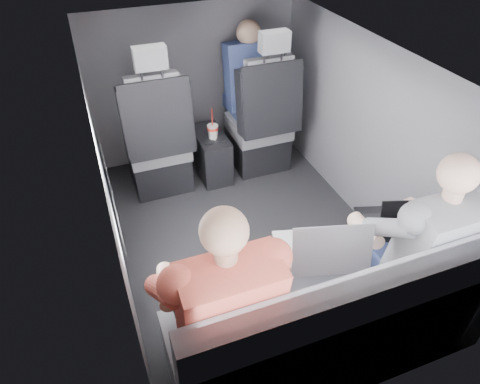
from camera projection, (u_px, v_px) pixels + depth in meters
name	position (u px, v px, depth m)	size (l,w,h in m)	color
floor	(248.00, 237.00, 3.18)	(2.60, 2.60, 0.00)	black
ceiling	(251.00, 59.00, 2.36)	(2.60, 2.60, 0.00)	#B2B2AD
panel_left	(108.00, 191.00, 2.52)	(0.02, 2.60, 1.35)	#56565B
panel_right	(367.00, 136.00, 3.02)	(0.02, 2.60, 1.35)	#56565B
panel_front	(194.00, 84.00, 3.73)	(1.80, 0.02, 1.35)	#56565B
panel_back	(364.00, 320.00, 1.81)	(1.80, 0.02, 1.35)	#56565B
side_window	(111.00, 189.00, 2.16)	(0.02, 0.75, 0.42)	white
seatbelt	(271.00, 92.00, 3.31)	(0.05, 0.01, 0.65)	black
front_seat_left	(158.00, 147.00, 3.43)	(0.52, 0.58, 1.26)	black
front_seat_right	(261.00, 127.00, 3.68)	(0.52, 0.58, 1.26)	black
center_console	(211.00, 154.00, 3.71)	(0.24, 0.48, 0.41)	black
rear_bench	(325.00, 327.00, 2.21)	(1.60, 0.57, 0.92)	slate
soda_cup	(213.00, 131.00, 3.49)	(0.09, 0.09, 0.27)	white
laptop_white	(201.00, 282.00, 2.03)	(0.32, 0.30, 0.23)	silver
laptop_silver	(319.00, 249.00, 2.19)	(0.45, 0.45, 0.28)	silver
laptop_black	(397.00, 221.00, 2.37)	(0.41, 0.41, 0.25)	black
passenger_rear_left	(219.00, 302.00, 1.92)	(0.52, 0.64, 1.26)	#313035
passenger_rear_right	(414.00, 243.00, 2.23)	(0.51, 0.63, 1.24)	navy
passenger_front_right	(248.00, 78.00, 3.65)	(0.40, 0.40, 0.80)	navy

